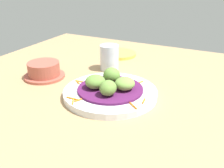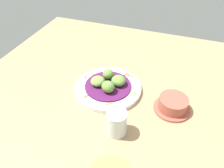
{
  "view_description": "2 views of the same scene",
  "coord_description": "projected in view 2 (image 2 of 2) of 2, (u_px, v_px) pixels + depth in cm",
  "views": [
    {
      "loc": [
        -28.78,
        55.93,
        34.13
      ],
      "look_at": [
        -0.22,
        -0.61,
        5.36
      ],
      "focal_mm": 41.04,
      "sensor_mm": 36.0,
      "label": 1
    },
    {
      "loc": [
        22.91,
        -59.94,
        58.79
      ],
      "look_at": [
        1.78,
        -0.44,
        5.79
      ],
      "focal_mm": 35.07,
      "sensor_mm": 36.0,
      "label": 2
    }
  ],
  "objects": [
    {
      "name": "carrot_garnish",
      "position": [
        114.0,
        83.0,
        0.86
      ],
      "size": [
        22.82,
        21.47,
        0.4
      ],
      "color": "orange",
      "rests_on": "main_plate"
    },
    {
      "name": "main_plate",
      "position": [
        108.0,
        87.0,
        0.85
      ],
      "size": [
        25.68,
        25.68,
        1.78
      ],
      "primitive_type": "cylinder",
      "color": "silver",
      "rests_on": "table_surface"
    },
    {
      "name": "water_glass",
      "position": [
        117.0,
        123.0,
        0.67
      ],
      "size": [
        6.42,
        6.42,
        8.54
      ],
      "primitive_type": "cylinder",
      "color": "silver",
      "rests_on": "table_surface"
    },
    {
      "name": "terracotta_bowl",
      "position": [
        173.0,
        104.0,
        0.76
      ],
      "size": [
        12.9,
        12.9,
        5.05
      ],
      "color": "#A85142",
      "rests_on": "table_surface"
    },
    {
      "name": "guac_scoop_right",
      "position": [
        108.0,
        74.0,
        0.86
      ],
      "size": [
        4.56,
        4.95,
        4.03
      ],
      "primitive_type": "ellipsoid",
      "rotation": [
        0.0,
        0.0,
        6.22
      ],
      "color": "olive",
      "rests_on": "cabbage_bed"
    },
    {
      "name": "cabbage_bed",
      "position": [
        108.0,
        85.0,
        0.85
      ],
      "size": [
        17.89,
        17.89,
        0.62
      ],
      "primitive_type": "cylinder",
      "color": "#51194C",
      "rests_on": "main_plate"
    },
    {
      "name": "guac_scoop_center",
      "position": [
        118.0,
        81.0,
        0.83
      ],
      "size": [
        7.04,
        7.07,
        3.67
      ],
      "primitive_type": "ellipsoid",
      "rotation": [
        0.0,
        0.0,
        4.37
      ],
      "color": "olive",
      "rests_on": "cabbage_bed"
    },
    {
      "name": "guac_scoop_left",
      "position": [
        108.0,
        87.0,
        0.8
      ],
      "size": [
        5.58,
        5.27,
        4.46
      ],
      "primitive_type": "ellipsoid",
      "rotation": [
        0.0,
        0.0,
        2.99
      ],
      "color": "olive",
      "rests_on": "cabbage_bed"
    },
    {
      "name": "table_surface",
      "position": [
        108.0,
        92.0,
        0.86
      ],
      "size": [
        110.0,
        110.0,
        2.0
      ],
      "primitive_type": "cube",
      "color": "tan",
      "rests_on": "ground"
    },
    {
      "name": "guac_scoop_back",
      "position": [
        98.0,
        81.0,
        0.83
      ],
      "size": [
        7.32,
        7.39,
        3.36
      ],
      "primitive_type": "ellipsoid",
      "rotation": [
        0.0,
        0.0,
        4.2
      ],
      "color": "#759E47",
      "rests_on": "cabbage_bed"
    }
  ]
}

